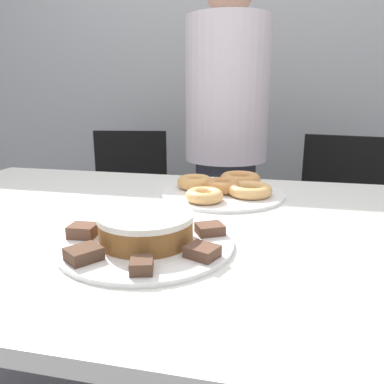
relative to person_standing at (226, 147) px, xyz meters
name	(u,v)px	position (x,y,z in m)	size (l,w,h in m)	color
wall_back	(239,53)	(-0.02, 0.71, 0.47)	(8.00, 0.05, 2.60)	#A8AAAD
table	(171,253)	(-0.02, -0.89, -0.14)	(1.63, 0.99, 0.77)	silver
person_standing	(226,147)	(0.00, 0.00, 0.00)	(0.37, 0.37, 1.59)	#383842
office_chair_left	(128,220)	(-0.53, 0.07, -0.42)	(0.51, 0.51, 0.87)	black
office_chair_right	(337,236)	(0.53, 0.07, -0.42)	(0.52, 0.52, 0.87)	black
plate_cake	(146,243)	(-0.03, -1.04, -0.05)	(0.35, 0.35, 0.01)	white
plate_donuts	(223,193)	(0.07, -0.63, -0.05)	(0.37, 0.37, 0.01)	white
frosted_cake	(146,227)	(-0.03, -1.04, -0.02)	(0.19, 0.19, 0.06)	brown
lamington_0	(83,231)	(-0.16, -1.05, -0.03)	(0.06, 0.05, 0.03)	brown
lamington_1	(84,254)	(-0.11, -1.15, -0.03)	(0.07, 0.08, 0.02)	#513828
lamington_2	(142,265)	(0.01, -1.17, -0.03)	(0.05, 0.05, 0.02)	#513828
lamington_3	(202,251)	(0.10, -1.10, -0.03)	(0.07, 0.06, 0.02)	brown
lamington_4	(210,229)	(0.09, -0.98, -0.03)	(0.07, 0.07, 0.02)	brown
lamington_5	(174,215)	(0.00, -0.91, -0.03)	(0.05, 0.05, 0.02)	#513828
lamington_6	(124,216)	(-0.12, -0.94, -0.03)	(0.08, 0.08, 0.02)	brown
donut_0	(223,186)	(0.07, -0.63, -0.03)	(0.11, 0.11, 0.04)	#C68447
donut_1	(195,182)	(-0.02, -0.60, -0.03)	(0.11, 0.11, 0.04)	tan
donut_2	(204,195)	(0.04, -0.74, -0.03)	(0.10, 0.10, 0.03)	#E5AD66
donut_3	(250,190)	(0.15, -0.66, -0.03)	(0.13, 0.13, 0.03)	#E5AD66
donut_4	(240,179)	(0.11, -0.53, -0.03)	(0.13, 0.13, 0.04)	#D18E4C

